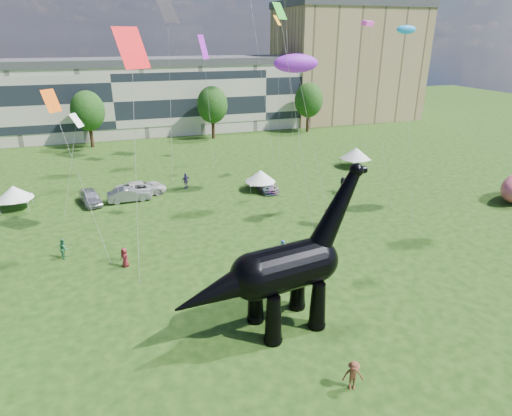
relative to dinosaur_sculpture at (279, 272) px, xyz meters
name	(u,v)px	position (x,y,z in m)	size (l,w,h in m)	color
ground	(281,333)	(-0.06, -0.67, -3.86)	(220.00, 220.00, 0.00)	#16330C
terrace_row	(113,101)	(-8.06, 61.33, 2.14)	(78.00, 11.00, 12.00)	beige
apartment_block	(346,65)	(39.94, 64.33, 7.14)	(28.00, 18.00, 22.00)	tan
tree_mid_left	(87,108)	(-12.06, 52.33, 2.43)	(5.20, 5.20, 9.44)	#382314
tree_mid_right	(212,102)	(7.94, 52.33, 2.43)	(5.20, 5.20, 9.44)	#382314
tree_far_right	(309,97)	(25.94, 52.33, 2.43)	(5.20, 5.20, 9.44)	#382314
dinosaur_sculpture	(279,272)	(0.00, 0.00, 0.00)	(12.57, 4.16, 10.23)	black
car_silver	(90,197)	(-11.62, 25.78, -3.09)	(1.82, 4.52, 1.54)	#B8B9BD
car_grey	(129,195)	(-7.65, 25.26, -3.11)	(1.59, 4.57, 1.51)	gray
car_white	(141,188)	(-6.29, 26.86, -3.07)	(2.63, 5.69, 1.58)	silver
car_dark	(266,185)	(7.63, 23.99, -3.18)	(1.90, 4.67, 1.35)	#595960
gazebo_near	(260,176)	(7.07, 24.24, -2.16)	(4.07, 4.07, 2.42)	white
gazebo_far	(356,153)	(22.49, 29.16, -1.96)	(4.49, 4.49, 2.70)	white
gazebo_left	(14,193)	(-18.95, 26.77, -2.12)	(3.59, 3.59, 2.49)	white
visitors	(217,226)	(-0.56, 13.92, -2.98)	(41.38, 34.34, 1.88)	#284D93
kites	(426,44)	(18.74, 13.31, 12.28)	(64.46, 50.23, 29.06)	red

